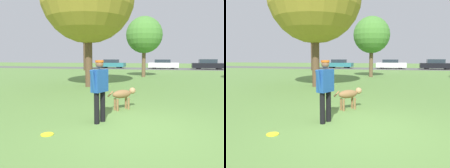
# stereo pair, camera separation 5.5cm
# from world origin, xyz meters

# --- Properties ---
(ground_plane) EXTENTS (120.00, 120.00, 0.00)m
(ground_plane) POSITION_xyz_m (0.00, 0.00, 0.00)
(ground_plane) COLOR #608C42
(far_road_strip) EXTENTS (120.00, 6.00, 0.01)m
(far_road_strip) POSITION_xyz_m (0.00, 28.13, 0.01)
(far_road_strip) COLOR #5B5B59
(far_road_strip) RESTS_ON ground_plane
(person) EXTENTS (0.36, 0.70, 1.57)m
(person) POSITION_xyz_m (-0.98, 0.32, 0.93)
(person) COLOR black
(person) RESTS_ON ground_plane
(dog) EXTENTS (0.81, 0.84, 0.68)m
(dog) POSITION_xyz_m (-0.67, 1.85, 0.47)
(dog) COLOR olive
(dog) RESTS_ON ground_plane
(frisbee) EXTENTS (0.27, 0.27, 0.02)m
(frisbee) POSITION_xyz_m (-1.81, -0.79, 0.01)
(frisbee) COLOR yellow
(frisbee) RESTS_ON ground_plane
(tree_mid_center) EXTENTS (3.05, 3.05, 5.05)m
(tree_mid_center) POSITION_xyz_m (-1.24, 13.90, 3.51)
(tree_mid_center) COLOR brown
(tree_mid_center) RESTS_ON ground_plane
(tree_far_left) EXTENTS (2.74, 2.74, 6.52)m
(tree_far_left) POSITION_xyz_m (-9.57, 21.71, 5.09)
(tree_far_left) COLOR #4C3826
(tree_far_left) RESTS_ON ground_plane
(parked_car_teal) EXTENTS (4.12, 1.95, 1.36)m
(parked_car_teal) POSITION_xyz_m (-7.66, 28.51, 0.67)
(parked_car_teal) COLOR teal
(parked_car_teal) RESTS_ON ground_plane
(parked_car_white) EXTENTS (4.30, 1.84, 1.37)m
(parked_car_white) POSITION_xyz_m (0.22, 28.11, 0.68)
(parked_car_white) COLOR white
(parked_car_white) RESTS_ON ground_plane
(parked_car_black) EXTENTS (4.41, 1.90, 1.42)m
(parked_car_black) POSITION_xyz_m (6.33, 28.05, 0.69)
(parked_car_black) COLOR black
(parked_car_black) RESTS_ON ground_plane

